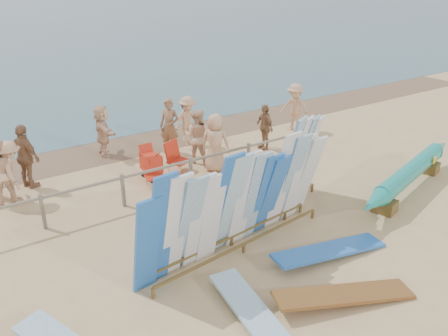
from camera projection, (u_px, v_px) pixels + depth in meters
ground at (182, 261)px, 9.96m from camera, size 160.00×160.00×0.00m
wet_sand_strip at (73, 156)px, 15.43m from camera, size 40.00×2.60×0.01m
fence at (123, 184)px, 11.99m from camera, size 12.08×0.08×0.90m
main_surfboard_rack at (238, 204)px, 9.95m from camera, size 5.00×1.20×2.46m
side_surfboard_rack at (294, 164)px, 11.94m from camera, size 2.21×1.47×2.49m
outrigger_canoe at (411, 173)px, 12.87m from camera, size 5.83×2.07×0.84m
vendor_table at (234, 204)px, 11.49m from camera, size 1.02×0.83×1.18m
flat_board_d at (329, 256)px, 10.14m from camera, size 2.75×0.90×0.30m
flat_board_c at (343, 301)px, 8.77m from camera, size 2.73×1.44×0.32m
flat_board_b at (257, 323)px, 8.24m from camera, size 0.89×2.75×0.22m
beach_chair_left at (155, 178)px, 13.25m from camera, size 0.62×0.64×0.82m
beach_chair_right at (178, 163)px, 14.19m from camera, size 0.77×0.78×0.92m
stroller at (151, 166)px, 13.68m from camera, size 0.52×0.73×0.98m
beachgoer_8 at (198, 136)px, 14.63m from camera, size 0.83×0.90×1.72m
beachgoer_extra_0 at (295, 107)px, 17.51m from camera, size 0.88×1.23×1.76m
beachgoer_4 at (26, 157)px, 12.93m from camera, size 0.87×1.16×1.82m
beachgoer_2 at (0, 172)px, 12.09m from camera, size 0.92×0.62×1.73m
beachgoer_6 at (215, 143)px, 14.02m from camera, size 0.86×0.94×1.77m
beachgoer_5 at (103, 131)px, 15.17m from camera, size 0.72×1.62×1.69m
beachgoer_3 at (12, 171)px, 12.23m from camera, size 0.49×1.08×1.65m
beachgoer_7 at (169, 126)px, 15.35m from camera, size 0.70×0.75×1.83m
beachgoer_9 at (188, 121)px, 16.11m from camera, size 1.15×0.59×1.70m
beachgoer_10 at (265, 127)px, 15.76m from camera, size 0.49×0.94×1.54m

